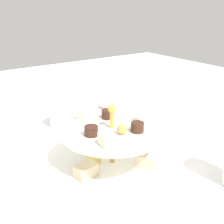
{
  "coord_description": "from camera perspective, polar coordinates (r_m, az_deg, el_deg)",
  "views": [
    {
      "loc": [
        0.34,
        0.48,
        0.37
      ],
      "look_at": [
        0.0,
        0.0,
        0.14
      ],
      "focal_mm": 44.77,
      "sensor_mm": 36.0,
      "label": 1
    }
  ],
  "objects": [
    {
      "name": "butter_knife_right",
      "position": [
        0.94,
        13.89,
        -2.36
      ],
      "size": [
        0.06,
        0.17,
        0.0
      ],
      "primitive_type": "cube",
      "rotation": [
        0.0,
        0.0,
        5.0
      ],
      "color": "silver",
      "rests_on": "ground_plane"
    },
    {
      "name": "water_glass_short_left",
      "position": [
        0.9,
        -10.37,
        -0.47
      ],
      "size": [
        0.06,
        0.06,
        0.08
      ],
      "primitive_type": "cylinder",
      "color": "silver",
      "rests_on": "ground_plane"
    },
    {
      "name": "ground_plane",
      "position": [
        0.69,
        0.0,
        -10.86
      ],
      "size": [
        2.4,
        2.4,
        0.0
      ],
      "primitive_type": "plane",
      "color": "white"
    },
    {
      "name": "tiered_serving_stand",
      "position": [
        0.67,
        -0.02,
        -7.53
      ],
      "size": [
        0.29,
        0.29,
        0.16
      ],
      "color": "white",
      "rests_on": "ground_plane"
    },
    {
      "name": "water_glass_mid_back",
      "position": [
        0.7,
        -21.42,
        -6.75
      ],
      "size": [
        0.06,
        0.06,
        0.11
      ],
      "primitive_type": "cylinder",
      "color": "silver",
      "rests_on": "ground_plane"
    },
    {
      "name": "teacup_with_saucer",
      "position": [
        0.95,
        -1.13,
        0.05
      ],
      "size": [
        0.09,
        0.09,
        0.05
      ],
      "color": "white",
      "rests_on": "ground_plane"
    }
  ]
}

